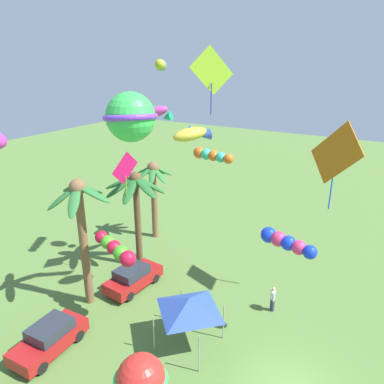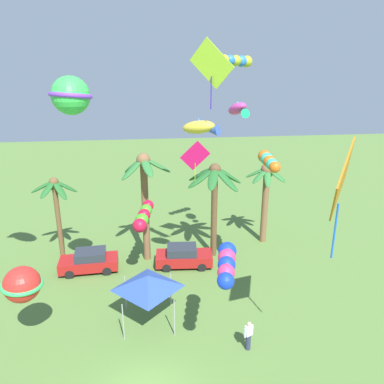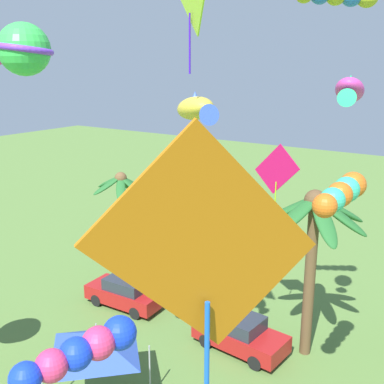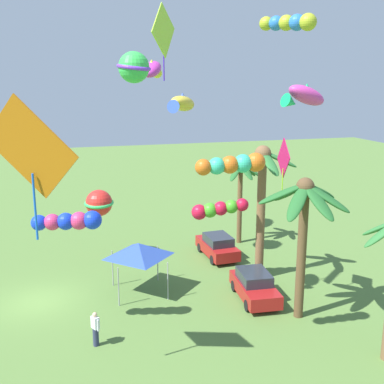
{
  "view_description": "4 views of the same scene",
  "coord_description": "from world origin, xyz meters",
  "px_view_note": "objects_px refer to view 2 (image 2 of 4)",
  "views": [
    {
      "loc": [
        -12.87,
        -2.58,
        14.01
      ],
      "look_at": [
        2.44,
        6.49,
        7.56
      ],
      "focal_mm": 34.5,
      "sensor_mm": 36.0,
      "label": 1
    },
    {
      "loc": [
        0.47,
        -12.03,
        13.35
      ],
      "look_at": [
        2.94,
        7.69,
        6.63
      ],
      "focal_mm": 34.88,
      "sensor_mm": 36.0,
      "label": 2
    },
    {
      "loc": [
        11.02,
        -4.58,
        11.61
      ],
      "look_at": [
        2.47,
        8.0,
        7.51
      ],
      "focal_mm": 44.44,
      "sensor_mm": 36.0,
      "label": 3
    },
    {
      "loc": [
        24.38,
        1.48,
        11.4
      ],
      "look_at": [
        2.6,
        7.69,
        6.06
      ],
      "focal_mm": 44.5,
      "sensor_mm": 36.0,
      "label": 4
    }
  ],
  "objects_px": {
    "palm_tree_0": "(266,186)",
    "parked_car_0": "(89,261)",
    "palm_tree_2": "(56,197)",
    "kite_fish_0": "(238,109)",
    "kite_fish_1": "(201,127)",
    "kite_tube_3": "(269,161)",
    "kite_ball_5": "(22,284)",
    "spectator_0": "(248,335)",
    "kite_diamond_7": "(212,65)",
    "kite_tube_9": "(144,216)",
    "kite_diamond_2": "(195,156)",
    "kite_diamond_8": "(341,184)",
    "palm_tree_1": "(214,185)",
    "kite_tube_4": "(227,263)",
    "festival_tent": "(148,282)",
    "kite_tube_10": "(237,61)",
    "parked_car_1": "(183,256)",
    "kite_ball_6": "(71,96)",
    "palm_tree_3": "(144,185)"
  },
  "relations": [
    {
      "from": "palm_tree_3",
      "to": "kite_tube_9",
      "type": "distance_m",
      "value": 2.87
    },
    {
      "from": "palm_tree_0",
      "to": "kite_tube_4",
      "type": "bearing_deg",
      "value": -114.94
    },
    {
      "from": "palm_tree_0",
      "to": "parked_car_0",
      "type": "xyz_separation_m",
      "value": [
        -13.17,
        -3.0,
        -3.88
      ]
    },
    {
      "from": "palm_tree_3",
      "to": "kite_diamond_7",
      "type": "height_order",
      "value": "kite_diamond_7"
    },
    {
      "from": "kite_fish_1",
      "to": "kite_diamond_8",
      "type": "xyz_separation_m",
      "value": [
        4.45,
        -6.38,
        -1.22
      ]
    },
    {
      "from": "palm_tree_1",
      "to": "kite_diamond_7",
      "type": "height_order",
      "value": "kite_diamond_7"
    },
    {
      "from": "palm_tree_3",
      "to": "kite_fish_1",
      "type": "bearing_deg",
      "value": -60.91
    },
    {
      "from": "kite_fish_0",
      "to": "kite_diamond_7",
      "type": "relative_size",
      "value": 0.71
    },
    {
      "from": "palm_tree_3",
      "to": "kite_tube_3",
      "type": "distance_m",
      "value": 8.8
    },
    {
      "from": "parked_car_1",
      "to": "festival_tent",
      "type": "relative_size",
      "value": 1.41
    },
    {
      "from": "kite_diamond_8",
      "to": "kite_fish_0",
      "type": "bearing_deg",
      "value": 97.3
    },
    {
      "from": "palm_tree_1",
      "to": "kite_diamond_7",
      "type": "bearing_deg",
      "value": -102.89
    },
    {
      "from": "parked_car_1",
      "to": "kite_fish_0",
      "type": "xyz_separation_m",
      "value": [
        3.6,
        0.36,
        10.01
      ]
    },
    {
      "from": "palm_tree_0",
      "to": "kite_diamond_8",
      "type": "bearing_deg",
      "value": -97.27
    },
    {
      "from": "kite_diamond_2",
      "to": "kite_ball_5",
      "type": "distance_m",
      "value": 12.9
    },
    {
      "from": "kite_ball_6",
      "to": "kite_diamond_8",
      "type": "xyz_separation_m",
      "value": [
        10.57,
        -5.25,
        -2.95
      ]
    },
    {
      "from": "kite_diamond_2",
      "to": "kite_tube_9",
      "type": "height_order",
      "value": "kite_diamond_2"
    },
    {
      "from": "kite_tube_3",
      "to": "kite_diamond_8",
      "type": "distance_m",
      "value": 7.43
    },
    {
      "from": "kite_diamond_7",
      "to": "kite_tube_9",
      "type": "height_order",
      "value": "kite_diamond_7"
    },
    {
      "from": "palm_tree_1",
      "to": "palm_tree_2",
      "type": "relative_size",
      "value": 1.16
    },
    {
      "from": "kite_tube_4",
      "to": "kite_diamond_8",
      "type": "relative_size",
      "value": 0.6
    },
    {
      "from": "kite_diamond_2",
      "to": "kite_tube_4",
      "type": "relative_size",
      "value": 0.94
    },
    {
      "from": "parked_car_1",
      "to": "kite_fish_1",
      "type": "relative_size",
      "value": 1.86
    },
    {
      "from": "kite_tube_3",
      "to": "kite_ball_5",
      "type": "bearing_deg",
      "value": -162.06
    },
    {
      "from": "kite_tube_3",
      "to": "palm_tree_0",
      "type": "bearing_deg",
      "value": 71.46
    },
    {
      "from": "kite_fish_0",
      "to": "kite_tube_9",
      "type": "xyz_separation_m",
      "value": [
        -6.22,
        -1.56,
        -6.37
      ]
    },
    {
      "from": "kite_fish_1",
      "to": "kite_tube_9",
      "type": "distance_m",
      "value": 7.34
    },
    {
      "from": "kite_ball_6",
      "to": "palm_tree_0",
      "type": "bearing_deg",
      "value": 34.21
    },
    {
      "from": "kite_tube_9",
      "to": "kite_diamond_2",
      "type": "bearing_deg",
      "value": 30.63
    },
    {
      "from": "palm_tree_0",
      "to": "kite_fish_0",
      "type": "xyz_separation_m",
      "value": [
        -3.12,
        -2.77,
        6.13
      ]
    },
    {
      "from": "kite_diamond_2",
      "to": "kite_diamond_8",
      "type": "bearing_deg",
      "value": -70.36
    },
    {
      "from": "palm_tree_0",
      "to": "festival_tent",
      "type": "relative_size",
      "value": 2.25
    },
    {
      "from": "spectator_0",
      "to": "kite_diamond_7",
      "type": "relative_size",
      "value": 0.49
    },
    {
      "from": "palm_tree_2",
      "to": "kite_tube_10",
      "type": "distance_m",
      "value": 15.3
    },
    {
      "from": "parked_car_0",
      "to": "spectator_0",
      "type": "bearing_deg",
      "value": -44.55
    },
    {
      "from": "palm_tree_1",
      "to": "kite_tube_9",
      "type": "distance_m",
      "value": 5.71
    },
    {
      "from": "parked_car_0",
      "to": "kite_ball_5",
      "type": "height_order",
      "value": "kite_ball_5"
    },
    {
      "from": "kite_diamond_7",
      "to": "kite_tube_10",
      "type": "height_order",
      "value": "kite_diamond_7"
    },
    {
      "from": "parked_car_1",
      "to": "parked_car_0",
      "type": "bearing_deg",
      "value": 178.85
    },
    {
      "from": "palm_tree_0",
      "to": "kite_tube_4",
      "type": "height_order",
      "value": "palm_tree_0"
    },
    {
      "from": "kite_ball_6",
      "to": "kite_tube_9",
      "type": "height_order",
      "value": "kite_ball_6"
    },
    {
      "from": "kite_fish_0",
      "to": "kite_tube_9",
      "type": "relative_size",
      "value": 0.73
    },
    {
      "from": "parked_car_0",
      "to": "palm_tree_2",
      "type": "bearing_deg",
      "value": 133.1
    },
    {
      "from": "palm_tree_2",
      "to": "kite_fish_0",
      "type": "xyz_separation_m",
      "value": [
        12.32,
        -2.21,
        6.17
      ]
    },
    {
      "from": "festival_tent",
      "to": "kite_diamond_7",
      "type": "relative_size",
      "value": 0.88
    },
    {
      "from": "parked_car_0",
      "to": "kite_fish_1",
      "type": "bearing_deg",
      "value": -31.19
    },
    {
      "from": "palm_tree_1",
      "to": "kite_ball_6",
      "type": "bearing_deg",
      "value": -140.21
    },
    {
      "from": "kite_fish_0",
      "to": "kite_tube_4",
      "type": "bearing_deg",
      "value": -105.42
    },
    {
      "from": "kite_fish_1",
      "to": "parked_car_0",
      "type": "bearing_deg",
      "value": 148.81
    },
    {
      "from": "festival_tent",
      "to": "kite_tube_10",
      "type": "height_order",
      "value": "kite_tube_10"
    }
  ]
}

